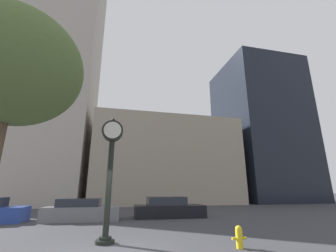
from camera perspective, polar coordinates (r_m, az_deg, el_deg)
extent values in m
cube|color=#ADA393|center=(37.72, -26.52, 16.04)|extent=(11.49, 12.00, 41.31)
cube|color=gray|center=(32.22, -1.33, -9.31)|extent=(18.60, 12.00, 10.86)
cube|color=black|center=(39.90, 22.27, -1.09)|extent=(11.45, 12.00, 22.23)
cylinder|color=black|center=(8.93, -15.74, -26.45)|extent=(0.66, 0.66, 0.12)
cylinder|color=black|center=(8.91, -15.68, -25.76)|extent=(0.44, 0.44, 0.10)
cylinder|color=black|center=(8.76, -14.82, -14.58)|extent=(0.22, 0.22, 3.37)
cylinder|color=black|center=(9.03, -13.90, -1.28)|extent=(0.80, 0.36, 0.80)
cylinder|color=white|center=(8.85, -13.90, -0.98)|extent=(0.66, 0.02, 0.66)
cylinder|color=white|center=(9.22, -13.90, -1.57)|extent=(0.66, 0.02, 0.66)
sphere|color=black|center=(9.15, -13.71, 1.50)|extent=(0.12, 0.12, 0.12)
cube|color=slate|center=(15.29, -20.90, -20.05)|extent=(4.44, 2.07, 0.81)
cube|color=#232833|center=(15.28, -21.49, -17.60)|extent=(2.48, 1.74, 0.46)
cube|color=black|center=(16.03, 0.38, -20.82)|extent=(4.64, 1.97, 0.78)
cube|color=#232833|center=(15.94, -0.47, -18.48)|extent=(2.56, 1.70, 0.54)
cylinder|color=yellow|center=(8.30, 17.66, -25.73)|extent=(0.22, 0.22, 0.53)
sphere|color=yellow|center=(8.25, 17.47, -23.66)|extent=(0.21, 0.21, 0.21)
cylinder|color=yellow|center=(8.21, 16.44, -25.75)|extent=(0.14, 0.08, 0.08)
cylinder|color=yellow|center=(8.38, 18.82, -25.35)|extent=(0.14, 0.08, 0.08)
ellipsoid|color=#516633|center=(7.44, -34.49, 12.25)|extent=(3.50, 3.50, 3.15)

